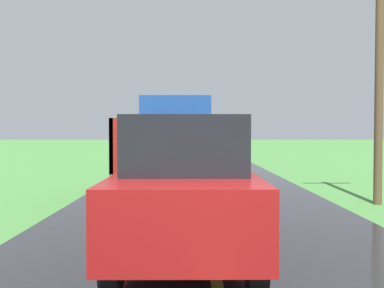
{
  "coord_description": "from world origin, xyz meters",
  "views": [
    {
      "loc": [
        -0.31,
        -2.42,
        1.8
      ],
      "look_at": [
        -0.23,
        11.51,
        1.4
      ],
      "focal_mm": 37.98,
      "sensor_mm": 36.0,
      "label": 1
    }
  ],
  "objects": [
    {
      "name": "banana_truck_far",
      "position": [
        -0.25,
        21.38,
        1.47
      ],
      "size": [
        2.38,
        5.81,
        2.8
      ],
      "color": "#2D2D30",
      "rests_on": "road_surface"
    },
    {
      "name": "utility_pole_roadside",
      "position": [
        4.38,
        7.63,
        3.91
      ],
      "size": [
        1.69,
        0.2,
        7.32
      ],
      "color": "brown",
      "rests_on": "ground"
    },
    {
      "name": "following_car",
      "position": [
        -0.37,
        3.12,
        1.07
      ],
      "size": [
        1.74,
        4.1,
        1.92
      ],
      "color": "maroon",
      "rests_on": "road_surface"
    },
    {
      "name": "banana_truck_near",
      "position": [
        -0.72,
        9.22,
        1.47
      ],
      "size": [
        2.38,
        5.82,
        2.8
      ],
      "color": "#2D2D30",
      "rests_on": "road_surface"
    }
  ]
}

